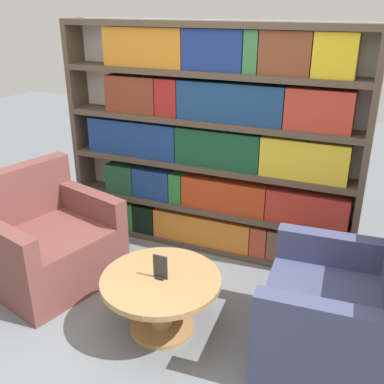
% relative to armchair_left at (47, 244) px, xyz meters
% --- Properties ---
extents(ground_plane, '(14.00, 14.00, 0.00)m').
position_rel_armchair_left_xyz_m(ground_plane, '(0.98, -0.46, -0.31)').
color(ground_plane, slate).
extents(bookshelf, '(2.62, 0.30, 1.99)m').
position_rel_armchair_left_xyz_m(bookshelf, '(1.03, 1.02, 0.68)').
color(bookshelf, silver).
rests_on(bookshelf, ground_plane).
extents(armchair_left, '(1.05, 1.11, 0.91)m').
position_rel_armchair_left_xyz_m(armchair_left, '(0.00, 0.00, 0.00)').
color(armchair_left, brown).
rests_on(armchair_left, ground_plane).
extents(armchair_right, '(0.89, 0.98, 0.91)m').
position_rel_armchair_left_xyz_m(armchair_right, '(2.27, -0.01, 0.00)').
color(armchair_right, '#42476B').
rests_on(armchair_right, ground_plane).
extents(coffee_table, '(0.81, 0.81, 0.42)m').
position_rel_armchair_left_xyz_m(coffee_table, '(1.13, -0.21, -0.01)').
color(coffee_table, '#AD7F4C').
rests_on(coffee_table, ground_plane).
extents(table_sign, '(0.10, 0.06, 0.17)m').
position_rel_armchair_left_xyz_m(table_sign, '(1.13, -0.21, 0.18)').
color(table_sign, black).
rests_on(table_sign, coffee_table).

